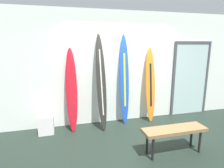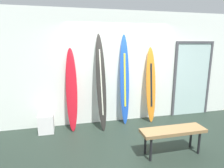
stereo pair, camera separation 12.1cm
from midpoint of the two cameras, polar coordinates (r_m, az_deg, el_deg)
The scene contains 9 objects.
ground at distance 4.09m, azimuth 7.70°, elevation -17.50°, with size 8.00×8.00×0.04m, color #1E2A23.
wall_back at distance 4.83m, azimuth 2.67°, elevation 5.02°, with size 7.20×0.20×2.80m, color white.
surfboard_crimson at distance 4.40m, azimuth -11.48°, elevation -2.00°, with size 0.27×0.41×1.92m.
surfboard_charcoal at distance 4.36m, azimuth -2.57°, elevation 0.36°, with size 0.24×0.56×2.25m.
surfboard_cobalt at distance 4.65m, azimuth 4.61°, elevation 1.19°, with size 0.25×0.32×2.23m.
surfboard_sunset at distance 4.91m, azimuth 12.48°, elevation -0.47°, with size 0.27×0.34×1.93m.
display_block_left at distance 4.61m, azimuth -18.74°, elevation -11.30°, with size 0.34×0.34×0.43m.
glass_door at distance 5.73m, azimuth 23.82°, elevation 1.77°, with size 1.14×0.06×2.07m.
bench at distance 3.69m, azimuth 19.05°, elevation -13.72°, with size 1.20×0.34×0.49m.
Camera 2 is at (-1.26, -3.32, 1.99)m, focal length 29.90 mm.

